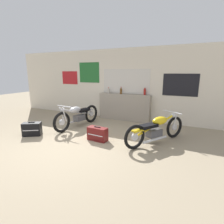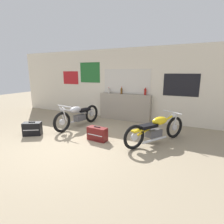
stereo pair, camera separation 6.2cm
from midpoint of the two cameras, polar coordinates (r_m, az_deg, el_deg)
The scene contains 10 objects.
ground_plane at distance 4.85m, azimuth -15.45°, elevation -10.53°, with size 24.00×24.00×0.00m, color gray.
wall_back at distance 7.23m, azimuth 0.91°, elevation 9.04°, with size 10.00×0.07×2.80m.
sill_counter at distance 7.00m, azimuth 3.73°, elevation 1.61°, with size 2.08×0.28×1.05m.
bottle_leftmost at distance 7.19m, azimuth -1.45°, elevation 7.00°, with size 0.09×0.09×0.23m.
bottle_left_center at distance 6.92m, azimuth 2.69°, elevation 6.95°, with size 0.08×0.08×0.28m.
bottle_center at distance 6.70m, azimuth 10.38°, elevation 6.67°, with size 0.08×0.08×0.31m.
motorcycle_silver at distance 6.22m, azimuth -11.38°, elevation -1.12°, with size 0.64×2.09×0.84m.
motorcycle_yellow at distance 4.86m, azimuth 13.92°, elevation -5.32°, with size 1.22×1.83×0.81m.
hard_case_black at distance 5.87m, azimuth -24.93°, elevation -5.08°, with size 0.59×0.50×0.42m.
hard_case_darkred at distance 4.97m, azimuth -5.10°, elevation -7.13°, with size 0.59×0.29×0.41m.
Camera 1 is at (2.94, -3.36, 1.89)m, focal length 28.00 mm.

